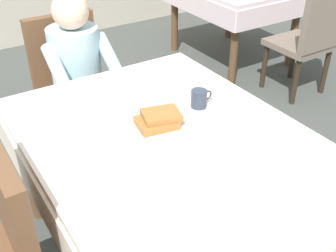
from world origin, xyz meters
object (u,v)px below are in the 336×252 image
fork_left_of_plate (122,143)px  background_chair_empty (310,36)px  knife_right_of_plate (197,117)px  spoon_near_edge (208,170)px  cup_coffee (199,99)px  dining_table_main (172,157)px  diner_person (79,69)px  plate_breakfast (159,126)px  chair_diner (72,80)px  breakfast_stack (159,119)px  syrup_pitcher (87,123)px

fork_left_of_plate → background_chair_empty: 2.26m
fork_left_of_plate → knife_right_of_plate: bearing=-96.7°
spoon_near_edge → fork_left_of_plate: bearing=132.8°
cup_coffee → spoon_near_edge: size_ratio=0.75×
dining_table_main → background_chair_empty: size_ratio=1.64×
knife_right_of_plate → background_chair_empty: background_chair_empty is taller
diner_person → plate_breakfast: (0.01, -0.91, 0.08)m
chair_diner → breakfast_stack: bearing=90.2°
plate_breakfast → cup_coffee: bearing=12.4°
breakfast_stack → plate_breakfast: bearing=30.7°
dining_table_main → knife_right_of_plate: bearing=24.0°
chair_diner → fork_left_of_plate: (-0.18, -1.08, 0.21)m
plate_breakfast → knife_right_of_plate: size_ratio=1.40×
spoon_near_edge → plate_breakfast: bearing=103.0°
breakfast_stack → syrup_pitcher: same height
cup_coffee → syrup_pitcher: bearing=170.3°
diner_person → fork_left_of_plate: diner_person is taller
dining_table_main → spoon_near_edge: (0.00, -0.25, 0.09)m
fork_left_of_plate → knife_right_of_plate: size_ratio=0.90×
diner_person → cup_coffee: diner_person is taller
diner_person → background_chair_empty: 1.93m
diner_person → background_chair_empty: size_ratio=1.20×
diner_person → knife_right_of_plate: diner_person is taller
dining_table_main → chair_diner: 1.18m
syrup_pitcher → cup_coffee: bearing=-9.7°
syrup_pitcher → knife_right_of_plate: (0.46, -0.17, -0.04)m
knife_right_of_plate → diner_person: bearing=7.9°
fork_left_of_plate → dining_table_main: bearing=-121.1°
fork_left_of_plate → plate_breakfast: bearing=-90.7°
breakfast_stack → cup_coffee: 0.27m
plate_breakfast → knife_right_of_plate: (0.19, -0.02, -0.01)m
cup_coffee → syrup_pitcher: cup_coffee is taller
fork_left_of_plate → cup_coffee: bearing=-87.0°
fork_left_of_plate → knife_right_of_plate: same height
chair_diner → knife_right_of_plate: (0.20, -1.08, 0.21)m
breakfast_stack → cup_coffee: cup_coffee is taller
dining_table_main → fork_left_of_plate: bearing=155.6°
breakfast_stack → spoon_near_edge: breakfast_stack is taller
diner_person → knife_right_of_plate: size_ratio=5.60×
cup_coffee → knife_right_of_plate: cup_coffee is taller
diner_person → dining_table_main: bearing=90.3°
fork_left_of_plate → spoon_near_edge: (0.19, -0.33, 0.00)m
knife_right_of_plate → chair_diner: bearing=6.2°
breakfast_stack → cup_coffee: (0.26, 0.06, -0.00)m
plate_breakfast → knife_right_of_plate: 0.19m
chair_diner → syrup_pitcher: (-0.26, -0.92, 0.25)m
diner_person → syrup_pitcher: size_ratio=14.00×
dining_table_main → cup_coffee: bearing=32.1°
cup_coffee → background_chair_empty: 1.82m
knife_right_of_plate → background_chair_empty: size_ratio=0.22×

